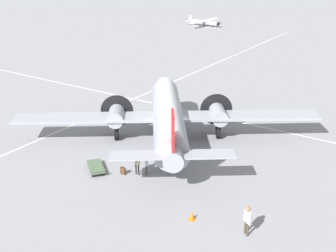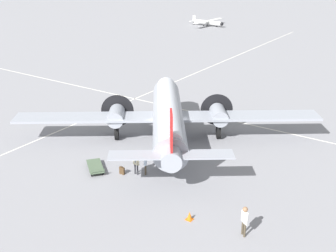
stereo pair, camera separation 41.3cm
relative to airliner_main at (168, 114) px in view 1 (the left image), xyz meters
name	(u,v)px [view 1 (the left image)]	position (x,y,z in m)	size (l,w,h in m)	color
ground_plane	(168,144)	(-0.24, 0.33, -2.45)	(300.00, 300.00, 0.00)	gray
apron_line_eastwest	(212,116)	(-0.24, -7.44, -2.45)	(120.00, 0.16, 0.01)	silver
apron_line_northsouth	(83,121)	(9.39, 0.33, -2.45)	(0.16, 120.00, 0.01)	silver
airliner_main	(168,114)	(0.00, 0.00, 0.00)	(21.97, 18.04, 5.57)	#9399A3
crew_foreground	(247,218)	(-10.63, 8.21, -1.31)	(0.51, 0.44, 1.85)	#473D2D
passenger_boarding	(137,161)	(-1.30, 5.94, -1.42)	(0.56, 0.28, 1.65)	#2D2D33
ramp_agent	(146,161)	(-1.82, 5.55, -1.42)	(0.37, 0.49, 1.64)	#473D2D
suitcase_near_door	(123,171)	(-0.44, 6.51, -2.17)	(0.41, 0.14, 0.60)	#47331E
baggage_cart	(96,167)	(1.57, 7.11, -2.17)	(2.50, 2.28, 0.56)	#4C6047
light_aircraft_distant	(204,22)	(27.51, -56.59, -1.61)	(7.93, 10.70, 2.04)	white
traffic_cone	(192,216)	(-7.35, 8.59, -2.20)	(0.41, 0.41, 0.53)	orange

